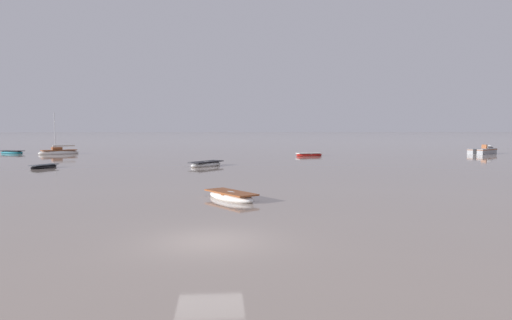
{
  "coord_description": "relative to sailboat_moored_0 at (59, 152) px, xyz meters",
  "views": [
    {
      "loc": [
        0.35,
        -16.68,
        4.19
      ],
      "look_at": [
        4.27,
        31.11,
        0.76
      ],
      "focal_mm": 31.92,
      "sensor_mm": 36.0,
      "label": 1
    }
  ],
  "objects": [
    {
      "name": "rowboat_moored_4",
      "position": [
        38.4,
        -8.08,
        -0.12
      ],
      "size": [
        4.39,
        2.51,
        0.66
      ],
      "rotation": [
        0.0,
        0.0,
        3.42
      ],
      "color": "red",
      "rests_on": "ground"
    },
    {
      "name": "sailboat_moored_0",
      "position": [
        0.0,
        0.0,
        0.0
      ],
      "size": [
        6.13,
        4.82,
        6.79
      ],
      "rotation": [
        0.0,
        0.0,
        3.7
      ],
      "color": "white",
      "rests_on": "ground"
    },
    {
      "name": "rowboat_moored_2",
      "position": [
        -8.09,
        2.17,
        -0.11
      ],
      "size": [
        4.53,
        3.01,
        0.68
      ],
      "rotation": [
        0.0,
        0.0,
        2.75
      ],
      "color": "#197084",
      "rests_on": "ground"
    },
    {
      "name": "rowboat_moored_1",
      "position": [
        23.76,
        -24.33,
        -0.1
      ],
      "size": [
        4.11,
        4.6,
        0.73
      ],
      "rotation": [
        0.0,
        0.0,
        4.04
      ],
      "color": "white",
      "rests_on": "ground"
    },
    {
      "name": "ground_plane",
      "position": [
        24.81,
        -57.19,
        -0.29
      ],
      "size": [
        800.0,
        800.0,
        0.0
      ],
      "primitive_type": "plane",
      "color": "gray"
    },
    {
      "name": "rowboat_moored_0",
      "position": [
        7.1,
        -25.42,
        -0.15
      ],
      "size": [
        2.46,
        3.43,
        0.52
      ],
      "rotation": [
        0.0,
        0.0,
        4.25
      ],
      "color": "black",
      "rests_on": "ground"
    },
    {
      "name": "motorboat_moored_2",
      "position": [
        67.74,
        -4.27,
        0.02
      ],
      "size": [
        6.74,
        5.95,
        2.31
      ],
      "rotation": [
        0.0,
        0.0,
        0.66
      ],
      "color": "gray",
      "rests_on": "ground"
    },
    {
      "name": "rowboat_moored_3",
      "position": [
        25.85,
        -47.53,
        -0.12
      ],
      "size": [
        3.34,
        4.13,
        0.64
      ],
      "rotation": [
        0.0,
        0.0,
        5.29
      ],
      "color": "white",
      "rests_on": "ground"
    }
  ]
}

